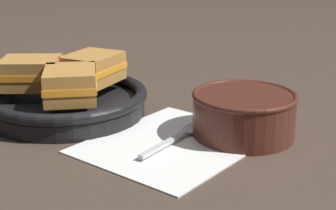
{
  "coord_description": "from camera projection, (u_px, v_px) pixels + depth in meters",
  "views": [
    {
      "loc": [
        -0.53,
        -0.46,
        0.27
      ],
      "look_at": [
        0.0,
        0.01,
        0.03
      ],
      "focal_mm": 55.0,
      "sensor_mm": 36.0,
      "label": 1
    }
  ],
  "objects": [
    {
      "name": "sandwich_far_left",
      "position": [
        31.0,
        73.0,
        0.8
      ],
      "size": [
        0.12,
        0.12,
        0.05
      ],
      "rotation": [
        0.0,
        0.0,
        10.17
      ],
      "color": "#B27A38",
      "rests_on": "skillet"
    },
    {
      "name": "spoon",
      "position": [
        187.0,
        132.0,
        0.72
      ],
      "size": [
        0.15,
        0.04,
        0.01
      ],
      "rotation": [
        0.0,
        0.0,
        0.11
      ],
      "color": "silver",
      "rests_on": "napkin"
    },
    {
      "name": "soup_bowl",
      "position": [
        244.0,
        112.0,
        0.72
      ],
      "size": [
        0.15,
        0.15,
        0.06
      ],
      "color": "#4C2319",
      "rests_on": "ground_plane"
    },
    {
      "name": "napkin",
      "position": [
        173.0,
        143.0,
        0.7
      ],
      "size": [
        0.24,
        0.21,
        0.0
      ],
      "color": "white",
      "rests_on": "ground_plane"
    },
    {
      "name": "skillet",
      "position": [
        67.0,
        102.0,
        0.81
      ],
      "size": [
        0.25,
        0.25,
        0.04
      ],
      "color": "black",
      "rests_on": "ground_plane"
    },
    {
      "name": "ground_plane",
      "position": [
        174.0,
        129.0,
        0.75
      ],
      "size": [
        4.0,
        4.0,
        0.0
      ],
      "primitive_type": "plane",
      "color": "#47382D"
    },
    {
      "name": "sandwich_near_right",
      "position": [
        93.0,
        68.0,
        0.83
      ],
      "size": [
        0.11,
        0.1,
        0.05
      ],
      "rotation": [
        0.0,
        0.0,
        8.12
      ],
      "color": "#B27A38",
      "rests_on": "skillet"
    },
    {
      "name": "sandwich_near_left",
      "position": [
        71.0,
        84.0,
        0.74
      ],
      "size": [
        0.12,
        0.12,
        0.05
      ],
      "rotation": [
        0.0,
        0.0,
        5.58
      ],
      "color": "#B27A38",
      "rests_on": "skillet"
    }
  ]
}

